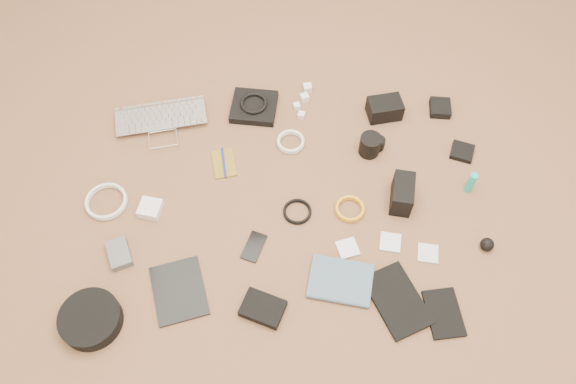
{
  "coord_description": "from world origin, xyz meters",
  "views": [
    {
      "loc": [
        -0.02,
        -1.02,
        1.75
      ],
      "look_at": [
        0.01,
        0.04,
        0.02
      ],
      "focal_mm": 35.0,
      "sensor_mm": 36.0,
      "label": 1
    }
  ],
  "objects_px": {
    "tablet": "(179,291)",
    "phone": "(254,247)",
    "laptop": "(162,128)",
    "paperback": "(337,303)",
    "dslr_camera": "(385,109)",
    "headphone_case": "(91,319)"
  },
  "relations": [
    {
      "from": "dslr_camera",
      "to": "headphone_case",
      "type": "xyz_separation_m",
      "value": [
        -1.03,
        -0.82,
        -0.01
      ]
    },
    {
      "from": "phone",
      "to": "dslr_camera",
      "type": "bearing_deg",
      "value": 70.24
    },
    {
      "from": "laptop",
      "to": "paperback",
      "type": "relative_size",
      "value": 1.72
    },
    {
      "from": "tablet",
      "to": "phone",
      "type": "height_order",
      "value": "same"
    },
    {
      "from": "tablet",
      "to": "headphone_case",
      "type": "distance_m",
      "value": 0.29
    },
    {
      "from": "dslr_camera",
      "to": "headphone_case",
      "type": "distance_m",
      "value": 1.32
    },
    {
      "from": "tablet",
      "to": "dslr_camera",
      "type": "bearing_deg",
      "value": 29.15
    },
    {
      "from": "tablet",
      "to": "headphone_case",
      "type": "height_order",
      "value": "headphone_case"
    },
    {
      "from": "tablet",
      "to": "phone",
      "type": "bearing_deg",
      "value": 17.46
    },
    {
      "from": "headphone_case",
      "to": "paperback",
      "type": "relative_size",
      "value": 0.95
    },
    {
      "from": "dslr_camera",
      "to": "phone",
      "type": "height_order",
      "value": "dslr_camera"
    },
    {
      "from": "dslr_camera",
      "to": "paperback",
      "type": "relative_size",
      "value": 0.63
    },
    {
      "from": "phone",
      "to": "tablet",
      "type": "bearing_deg",
      "value": -125.83
    },
    {
      "from": "phone",
      "to": "headphone_case",
      "type": "distance_m",
      "value": 0.57
    },
    {
      "from": "tablet",
      "to": "paperback",
      "type": "bearing_deg",
      "value": -21.01
    },
    {
      "from": "paperback",
      "to": "dslr_camera",
      "type": "bearing_deg",
      "value": -4.79
    },
    {
      "from": "phone",
      "to": "paperback",
      "type": "height_order",
      "value": "paperback"
    },
    {
      "from": "laptop",
      "to": "phone",
      "type": "xyz_separation_m",
      "value": [
        0.36,
        -0.52,
        -0.01
      ]
    },
    {
      "from": "phone",
      "to": "paperback",
      "type": "distance_m",
      "value": 0.34
    },
    {
      "from": "tablet",
      "to": "paperback",
      "type": "distance_m",
      "value": 0.52
    },
    {
      "from": "tablet",
      "to": "phone",
      "type": "relative_size",
      "value": 1.93
    },
    {
      "from": "headphone_case",
      "to": "phone",
      "type": "bearing_deg",
      "value": 25.99
    }
  ]
}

